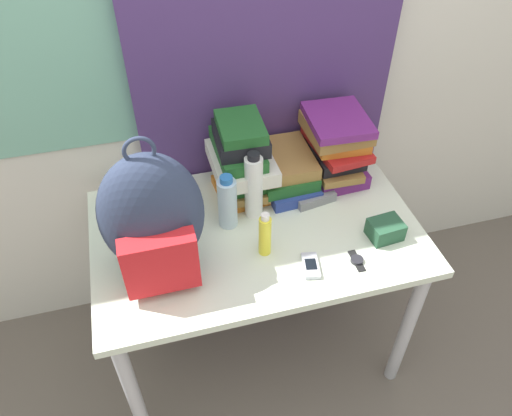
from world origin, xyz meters
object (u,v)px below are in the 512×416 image
book_stack_left (241,160)px  book_stack_right (336,146)px  water_bottle (227,202)px  backpack (153,220)px  sports_bottle (254,186)px  cell_phone (311,266)px  sunglasses_case (315,199)px  camera_pouch (385,229)px  book_stack_center (285,170)px  wristwatch (357,260)px  sunscreen_bottle (263,235)px

book_stack_left → book_stack_right: 0.37m
water_bottle → backpack: bearing=-151.0°
sports_bottle → book_stack_right: bearing=20.3°
cell_phone → sunglasses_case: size_ratio=0.71×
backpack → book_stack_right: bearing=22.8°
backpack → camera_pouch: 0.78m
book_stack_center → sunglasses_case: 0.16m
backpack → camera_pouch: (0.76, -0.06, -0.18)m
book_stack_right → book_stack_left: bearing=-179.1°
sunglasses_case → sports_bottle: bearing=179.8°
camera_pouch → wristwatch: 0.16m
backpack → book_stack_left: size_ratio=1.61×
book_stack_right → cell_phone: size_ratio=2.62×
backpack → book_stack_right: (0.71, 0.30, -0.07)m
sports_bottle → wristwatch: bearing=-49.0°
backpack → book_stack_left: (0.34, 0.29, -0.06)m
sunscreen_bottle → cell_phone: sunscreen_bottle is taller
water_bottle → sunscreen_bottle: water_bottle is taller
wristwatch → camera_pouch: bearing=30.9°
book_stack_center → water_bottle: bearing=-148.7°
sports_bottle → camera_pouch: sports_bottle is taller
camera_pouch → sunglasses_case: bearing=126.8°
sunscreen_bottle → sunglasses_case: bearing=36.7°
backpack → wristwatch: bearing=-12.9°
sports_bottle → wristwatch: sports_bottle is taller
book_stack_center → book_stack_right: book_stack_right is taller
book_stack_center → wristwatch: (0.11, -0.44, -0.07)m
backpack → book_stack_center: bearing=30.2°
backpack → book_stack_left: bearing=40.8°
book_stack_center → sunglasses_case: bearing=-58.1°
water_bottle → sunscreen_bottle: size_ratio=1.23×
water_bottle → sunglasses_case: water_bottle is taller
book_stack_left → sunglasses_case: (0.25, -0.13, -0.13)m
book_stack_center → book_stack_right: bearing=0.7°
book_stack_right → sunglasses_case: bearing=-132.1°
sunscreen_bottle → book_stack_right: bearing=40.8°
wristwatch → book_stack_center: bearing=104.6°
sunglasses_case → camera_pouch: camera_pouch is taller
backpack → sunscreen_bottle: backpack is taller
book_stack_center → sunglasses_case: book_stack_center is taller
book_stack_center → camera_pouch: book_stack_center is taller
backpack → camera_pouch: bearing=-4.6°
camera_pouch → cell_phone: bearing=-167.1°
book_stack_right → backpack: bearing=-157.2°
sports_bottle → water_bottle: bearing=-165.4°
book_stack_left → sunscreen_bottle: bearing=-90.6°
book_stack_left → book_stack_right: (0.37, 0.01, -0.01)m
sunscreen_bottle → wristwatch: sunscreen_bottle is taller
sunglasses_case → wristwatch: 0.31m
backpack → sunglasses_case: (0.59, 0.17, -0.20)m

